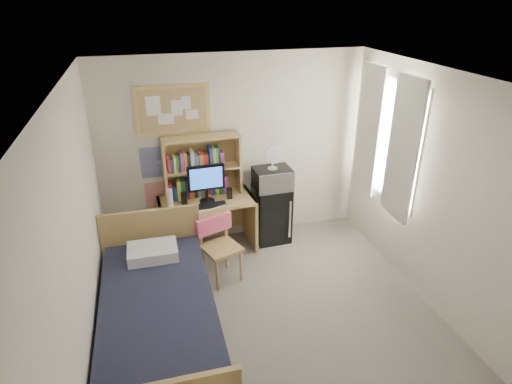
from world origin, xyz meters
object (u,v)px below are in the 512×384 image
object	(u,v)px
bulletin_board	(173,110)
mini_fridge	(271,213)
desk_chair	(221,248)
bed	(160,324)
desk	(208,225)
speaker_left	(184,199)
microwave	(272,178)
desk_fan	(273,157)
speaker_right	(229,193)
monitor	(206,184)

from	to	relation	value
bulletin_board	mini_fridge	world-z (taller)	bulletin_board
desk_chair	bed	world-z (taller)	desk_chair
desk	speaker_left	world-z (taller)	speaker_left
desk_chair	microwave	bearing A→B (deg)	20.61
desk	desk_fan	xyz separation A→B (m)	(0.93, 0.05, 0.87)
bulletin_board	desk_fan	world-z (taller)	bulletin_board
bulletin_board	microwave	distance (m)	1.59
mini_fridge	bed	distance (m)	2.42
bed	desk_fan	distance (m)	2.59
bulletin_board	mini_fridge	size ratio (longest dim) A/B	1.16
desk	bed	distance (m)	1.84
speaker_right	microwave	bearing A→B (deg)	6.23
bulletin_board	monitor	distance (m)	1.01
monitor	microwave	world-z (taller)	monitor
desk_chair	monitor	world-z (taller)	monitor
desk_chair	speaker_right	bearing A→B (deg)	49.14
desk	speaker_right	size ratio (longest dim) A/B	8.14
desk	desk_fan	bearing A→B (deg)	0.53
bulletin_board	desk_fan	xyz separation A→B (m)	(1.24, -0.26, -0.66)
microwave	desk	bearing A→B (deg)	-178.46
bed	microwave	xyz separation A→B (m)	(1.69, 1.72, 0.65)
monitor	desk_chair	bearing A→B (deg)	-87.97
speaker_right	desk_chair	bearing A→B (deg)	-113.51
desk_chair	bed	bearing A→B (deg)	-149.95
microwave	bed	bearing A→B (deg)	-136.08
microwave	speaker_right	bearing A→B (deg)	-172.76
bed	speaker_left	xyz separation A→B (m)	(0.46, 1.59, 0.56)
monitor	desk_fan	size ratio (longest dim) A/B	1.55
desk	speaker_right	world-z (taller)	speaker_right
desk_chair	bed	distance (m)	1.28
bulletin_board	monitor	world-z (taller)	bulletin_board
speaker_right	speaker_left	bearing A→B (deg)	180.00
desk_chair	speaker_left	distance (m)	0.82
mini_fridge	monitor	bearing A→B (deg)	-173.54
microwave	desk_fan	distance (m)	0.31
monitor	speaker_right	bearing A→B (deg)	-0.00
desk_chair	desk_fan	xyz separation A→B (m)	(0.87, 0.75, 0.81)
bulletin_board	desk	world-z (taller)	bulletin_board
speaker_left	desk_fan	bearing A→B (deg)	3.20
speaker_left	bulletin_board	bearing A→B (deg)	90.00
bed	monitor	distance (m)	1.92
bulletin_board	desk_fan	bearing A→B (deg)	-12.00
desk_fan	desk_chair	bearing A→B (deg)	-141.04
desk	desk_fan	distance (m)	1.27
desk	bulletin_board	bearing A→B (deg)	132.30
monitor	desk_fan	bearing A→B (deg)	4.23
desk	microwave	distance (m)	1.09
desk_chair	desk_fan	world-z (taller)	desk_fan
monitor	microwave	xyz separation A→B (m)	(0.92, 0.11, -0.08)
mini_fridge	monitor	distance (m)	1.12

